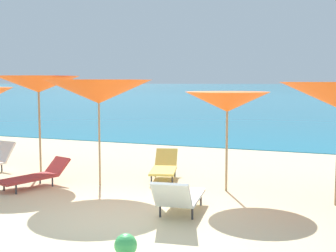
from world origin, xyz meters
The scene contains 9 objects.
ground_plane centered at (0.00, 10.00, -0.15)m, with size 50.00×100.00×0.30m, color beige.
ocean_water centered at (0.00, 228.12, 0.01)m, with size 650.00×440.00×0.02m, color teal.
umbrella_3 centered at (-3.36, 2.52, 2.17)m, with size 2.11×2.11×2.37m.
umbrella_4 centered at (-1.37, 1.94, 2.02)m, with size 2.36×2.36×2.28m.
umbrella_5 centered at (1.32, 2.41, 1.83)m, with size 1.75×1.75×2.03m.
lounge_chair_0 centered at (0.97, 0.52, 0.31)m, with size 0.83×1.67×0.70m.
lounge_chair_9 centered at (-2.55, 1.26, 0.25)m, with size 0.97×1.67×0.55m.
lounge_chair_10 centered at (-0.31, 3.05, 0.29)m, with size 0.91×1.54×0.60m.
beach_ball centered at (0.96, -1.45, 0.15)m, with size 0.30×0.30×0.30m, color #3FB259.
Camera 1 is at (3.48, -6.43, 2.23)m, focal length 47.94 mm.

